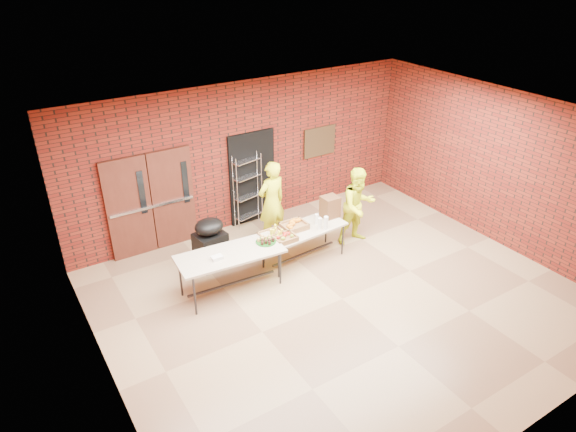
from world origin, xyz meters
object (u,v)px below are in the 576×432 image
(wire_rack, at_px, (248,191))
(coffee_dispenser, at_px, (330,207))
(volunteer_woman, at_px, (272,202))
(table_right, at_px, (304,231))
(table_left, at_px, (230,256))
(covered_grill, at_px, (210,243))
(volunteer_man, at_px, (358,206))

(wire_rack, height_order, coffee_dispenser, wire_rack)
(volunteer_woman, bearing_deg, table_right, 91.88)
(table_left, xyz_separation_m, coffee_dispenser, (2.41, 0.30, 0.20))
(coffee_dispenser, distance_m, volunteer_woman, 1.21)
(wire_rack, xyz_separation_m, table_left, (-1.44, -2.00, -0.12))
(table_left, distance_m, volunteer_woman, 1.91)
(coffee_dispenser, xyz_separation_m, volunteer_woman, (-0.87, 0.84, -0.02))
(coffee_dispenser, xyz_separation_m, covered_grill, (-2.39, 0.62, -0.40))
(table_left, xyz_separation_m, volunteer_man, (3.03, 0.16, 0.11))
(coffee_dispenser, bearing_deg, table_right, -169.33)
(coffee_dispenser, relative_size, volunteer_man, 0.26)
(wire_rack, xyz_separation_m, coffee_dispenser, (0.97, -1.71, 0.08))
(table_right, bearing_deg, covered_grill, 151.65)
(volunteer_woman, xyz_separation_m, volunteer_man, (1.50, -0.98, -0.07))
(table_right, bearing_deg, wire_rack, 93.80)
(wire_rack, height_order, volunteer_man, wire_rack)
(table_left, bearing_deg, volunteer_man, 7.40)
(wire_rack, distance_m, table_right, 1.87)
(wire_rack, distance_m, covered_grill, 1.81)
(coffee_dispenser, relative_size, volunteer_woman, 0.24)
(covered_grill, distance_m, volunteer_woman, 1.57)
(volunteer_woman, distance_m, volunteer_man, 1.79)
(wire_rack, distance_m, volunteer_woman, 0.88)
(table_right, bearing_deg, volunteer_man, -4.02)
(table_right, bearing_deg, coffee_dispenser, 6.82)
(wire_rack, distance_m, table_left, 2.47)
(wire_rack, xyz_separation_m, volunteer_woman, (0.09, -0.87, 0.06))
(table_right, distance_m, covered_grill, 1.83)
(table_right, xyz_separation_m, covered_grill, (-1.66, 0.76, -0.12))
(volunteer_woman, bearing_deg, table_left, 29.35)
(table_left, xyz_separation_m, covered_grill, (0.02, 0.92, -0.20))
(table_right, relative_size, volunteer_woman, 0.97)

